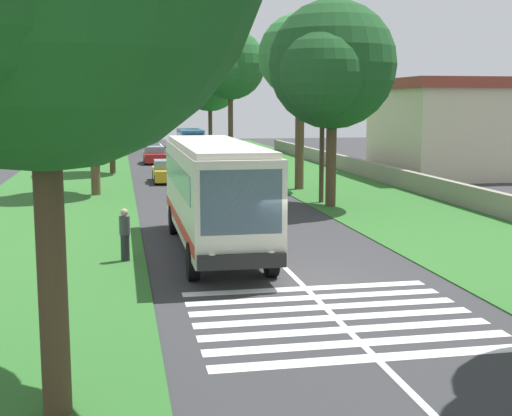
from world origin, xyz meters
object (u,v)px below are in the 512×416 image
(trailing_car_0, at_px, (234,179))
(roadside_building, at_px, (456,127))
(coach_bus, at_px, (214,189))
(trailing_car_1, at_px, (167,172))
(roadside_tree_right_4, at_px, (208,81))
(trailing_minibus_0, at_px, (190,140))
(pedestrian, at_px, (125,234))
(trailing_car_2, at_px, (208,162))
(roadside_tree_left_3, at_px, (108,89))
(roadside_tree_right_0, at_px, (229,66))
(utility_pole, at_px, (322,111))
(trailing_car_3, at_px, (154,155))
(roadside_tree_left_1, at_px, (90,75))
(roadside_tree_right_2, at_px, (329,68))
(roadside_tree_left_0, at_px, (115,92))
(roadside_tree_left_2, at_px, (105,86))
(roadside_tree_right_1, at_px, (298,59))

(trailing_car_0, relative_size, roadside_building, 0.41)
(coach_bus, bearing_deg, trailing_car_1, 0.46)
(coach_bus, relative_size, roadside_tree_right_4, 0.99)
(trailing_minibus_0, distance_m, pedestrian, 45.71)
(trailing_car_2, xyz_separation_m, roadside_tree_left_3, (-1.06, 7.19, 5.38))
(roadside_tree_right_4, bearing_deg, roadside_tree_right_0, -174.20)
(utility_pole, bearing_deg, trailing_car_2, 10.87)
(trailing_car_3, height_order, roadside_tree_left_1, roadside_tree_left_1)
(trailing_car_0, distance_m, roadside_tree_right_4, 41.63)
(trailing_minibus_0, bearing_deg, roadside_tree_left_3, 155.81)
(trailing_car_2, bearing_deg, roadside_tree_right_0, -13.17)
(trailing_car_2, bearing_deg, trailing_car_3, 27.11)
(trailing_car_0, height_order, roadside_tree_right_0, roadside_tree_right_0)
(trailing_car_3, distance_m, roadside_tree_right_4, 23.67)
(utility_pole, bearing_deg, roadside_tree_right_2, 175.99)
(coach_bus, relative_size, roadside_tree_left_0, 1.16)
(trailing_car_3, bearing_deg, roadside_tree_left_0, 7.77)
(trailing_minibus_0, height_order, roadside_tree_left_1, roadside_tree_left_1)
(coach_bus, distance_m, roadside_tree_left_0, 59.58)
(trailing_car_0, relative_size, roadside_tree_right_2, 0.44)
(coach_bus, height_order, roadside_tree_left_0, roadside_tree_left_0)
(trailing_car_2, xyz_separation_m, roadside_tree_left_0, (30.59, 6.87, 5.55))
(trailing_car_3, height_order, roadside_tree_left_0, roadside_tree_left_0)
(trailing_minibus_0, bearing_deg, roadside_tree_left_2, 67.20)
(roadside_tree_left_2, bearing_deg, coach_bus, -174.74)
(roadside_tree_right_1, bearing_deg, roadside_tree_left_3, 43.76)
(roadside_tree_right_2, bearing_deg, trailing_car_3, 14.80)
(roadside_tree_right_2, bearing_deg, roadside_building, -45.72)
(roadside_tree_right_2, xyz_separation_m, pedestrian, (-10.37, 9.82, -5.78))
(trailing_car_3, relative_size, pedestrian, 2.54)
(pedestrian, bearing_deg, roadside_building, -44.73)
(coach_bus, bearing_deg, trailing_minibus_0, -4.59)
(trailing_car_1, distance_m, roadside_tree_right_1, 11.31)
(roadside_tree_left_0, height_order, pedestrian, roadside_tree_left_0)
(trailing_car_2, bearing_deg, roadside_tree_right_1, -163.46)
(trailing_car_2, height_order, roadside_tree_left_2, roadside_tree_left_2)
(trailing_car_0, distance_m, roadside_tree_left_1, 9.87)
(roadside_tree_left_2, height_order, roadside_tree_right_0, roadside_tree_right_0)
(coach_bus, distance_m, trailing_car_2, 28.99)
(roadside_tree_left_0, xyz_separation_m, roadside_tree_left_1, (-43.48, 1.09, 0.30))
(roadside_tree_left_3, bearing_deg, roadside_tree_right_1, -136.24)
(trailing_car_2, height_order, roadside_tree_right_2, roadside_tree_right_2)
(roadside_tree_left_3, xyz_separation_m, roadside_tree_right_1, (-11.36, -10.88, 1.51))
(utility_pole, bearing_deg, coach_bus, 146.87)
(coach_bus, height_order, trailing_car_2, coach_bus)
(roadside_tree_left_1, relative_size, roadside_tree_right_2, 0.92)
(roadside_tree_right_4, bearing_deg, pedestrian, 170.24)
(roadside_tree_left_3, relative_size, pedestrian, 5.17)
(utility_pole, distance_m, pedestrian, 15.83)
(roadside_tree_left_2, height_order, roadside_tree_right_1, roadside_tree_right_1)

